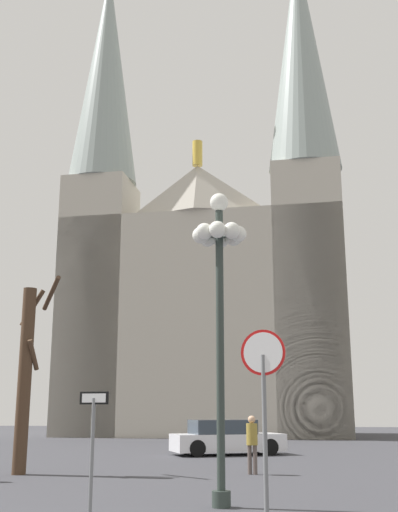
{
  "coord_description": "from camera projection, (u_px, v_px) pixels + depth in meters",
  "views": [
    {
      "loc": [
        2.65,
        -7.24,
        1.82
      ],
      "look_at": [
        -0.73,
        19.26,
        8.25
      ],
      "focal_mm": 44.49,
      "sensor_mm": 36.0,
      "label": 1
    }
  ],
  "objects": [
    {
      "name": "street_lamp",
      "position": [
        220.0,
        276.0,
        12.94
      ],
      "size": [
        1.13,
        1.13,
        6.22
      ],
      "color": "#2D3833",
      "rests_on": "ground"
    },
    {
      "name": "parked_car_near_white",
      "position": [
        226.0,
        438.0,
        25.52
      ],
      "size": [
        4.77,
        3.41,
        1.37
      ],
      "color": "silver",
      "rests_on": "ground"
    },
    {
      "name": "stop_sign",
      "position": [
        264.0,
        385.0,
        10.79
      ],
      "size": [
        0.77,
        0.22,
        3.15
      ],
      "color": "slate",
      "rests_on": "ground"
    },
    {
      "name": "bare_tree",
      "position": [
        26.0,
        373.0,
        18.51
      ],
      "size": [
        1.38,
        1.32,
        5.69
      ],
      "color": "#473323",
      "rests_on": "ground"
    },
    {
      "name": "pedestrian_walking",
      "position": [
        252.0,
        439.0,
        18.07
      ],
      "size": [
        0.32,
        0.32,
        1.61
      ],
      "color": "#594C47",
      "rests_on": "ground"
    },
    {
      "name": "cathedral",
      "position": [
        206.0,
        274.0,
        45.82
      ],
      "size": [
        20.03,
        12.65,
        36.69
      ],
      "color": "#BCB5A5",
      "rests_on": "ground"
    },
    {
      "name": "one_way_arrow_sign",
      "position": [
        93.0,
        437.0,
        11.46
      ],
      "size": [
        0.57,
        0.13,
        2.12
      ],
      "color": "slate",
      "rests_on": "ground"
    }
  ]
}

